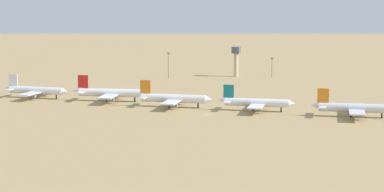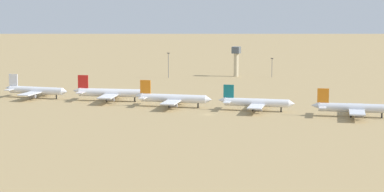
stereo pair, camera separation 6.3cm
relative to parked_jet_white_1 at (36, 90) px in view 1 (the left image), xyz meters
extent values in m
plane|color=tan|center=(104.19, -18.27, -4.11)|extent=(4000.00, 4000.00, 0.00)
cylinder|color=white|center=(0.38, 0.02, 0.04)|extent=(31.78, 5.64, 3.95)
cone|color=white|center=(17.54, 0.94, 0.04)|extent=(3.16, 3.91, 3.75)
cone|color=white|center=(-16.79, -0.90, 0.63)|extent=(4.13, 3.57, 3.36)
cube|color=white|center=(-13.43, -0.72, 5.22)|extent=(5.16, 0.77, 6.42)
cube|color=white|center=(-13.64, 3.22, 0.43)|extent=(3.52, 6.88, 0.36)
cube|color=white|center=(-13.22, -4.67, 0.43)|extent=(3.52, 6.88, 0.36)
cube|color=white|center=(1.37, 0.07, -0.56)|extent=(8.40, 31.93, 0.55)
cylinder|color=slate|center=(1.96, 7.53, -1.94)|extent=(3.67, 2.36, 2.17)
cylinder|color=slate|center=(2.75, -7.27, -1.94)|extent=(3.67, 2.36, 2.17)
cylinder|color=black|center=(12.38, 0.66, -3.03)|extent=(0.69, 0.69, 2.17)
cylinder|color=black|center=(-1.23, 2.31, -3.03)|extent=(0.69, 0.69, 2.17)
cylinder|color=black|center=(-0.97, -2.43, -3.03)|extent=(0.69, 0.69, 2.17)
cylinder|color=white|center=(43.30, 3.69, 0.35)|extent=(34.14, 10.94, 4.25)
cone|color=white|center=(61.41, 7.38, 0.35)|extent=(3.93, 4.59, 4.04)
cone|color=white|center=(25.20, 0.01, 0.98)|extent=(4.88, 4.38, 3.61)
cube|color=red|center=(28.74, 0.73, 5.92)|extent=(5.52, 1.62, 6.90)
cube|color=white|center=(27.89, 4.89, 0.77)|extent=(4.77, 7.75, 0.38)
cube|color=white|center=(29.58, -3.43, 0.77)|extent=(4.77, 7.75, 0.38)
cube|color=white|center=(44.34, 3.91, -0.29)|extent=(13.85, 34.74, 0.59)
cylinder|color=slate|center=(43.80, 11.92, -1.78)|extent=(4.21, 3.05, 2.34)
cylinder|color=slate|center=(46.97, -3.69, -1.78)|extent=(4.21, 3.05, 2.34)
cylinder|color=black|center=(55.96, 6.27, -2.94)|extent=(0.74, 0.74, 2.34)
cylinder|color=black|center=(41.23, 5.87, -2.94)|extent=(0.74, 0.74, 2.34)
cylinder|color=black|center=(42.25, 0.88, -2.94)|extent=(0.74, 0.74, 2.34)
cylinder|color=white|center=(81.36, -2.85, 0.22)|extent=(33.24, 8.34, 4.12)
cone|color=white|center=(99.15, -0.54, 0.22)|extent=(3.57, 4.28, 3.92)
cone|color=white|center=(63.57, -5.16, 0.84)|extent=(4.54, 4.01, 3.50)
cube|color=orange|center=(67.05, -4.71, 5.63)|extent=(5.38, 1.20, 6.70)
cube|color=white|center=(66.52, -0.62, 0.63)|extent=(4.17, 7.38, 0.37)
cube|color=white|center=(67.58, -8.80, 0.63)|extent=(4.17, 7.38, 0.37)
cube|color=white|center=(82.38, -2.72, -0.40)|extent=(11.20, 33.61, 0.58)
cylinder|color=slate|center=(82.41, 5.08, -1.84)|extent=(3.97, 2.73, 2.27)
cylinder|color=slate|center=(84.40, -10.25, -1.84)|extent=(3.97, 2.73, 2.27)
cylinder|color=black|center=(93.79, -1.24, -2.98)|extent=(0.72, 0.72, 2.27)
cylinder|color=black|center=(79.51, -0.60, -2.98)|extent=(0.72, 0.72, 2.27)
cylinder|color=black|center=(80.14, -5.51, -2.98)|extent=(0.72, 0.72, 2.27)
cylinder|color=white|center=(123.23, -0.09, -0.03)|extent=(31.33, 7.83, 3.89)
cone|color=white|center=(140.00, 2.07, -0.03)|extent=(3.36, 4.03, 3.69)
cone|color=white|center=(106.47, -2.25, 0.55)|extent=(4.28, 3.77, 3.30)
cube|color=#14727A|center=(109.74, -1.83, 5.07)|extent=(5.07, 1.13, 6.31)
cube|color=white|center=(109.25, 2.03, 0.36)|extent=(3.93, 6.95, 0.35)
cube|color=white|center=(110.24, -5.68, 0.36)|extent=(3.93, 6.95, 0.35)
cube|color=white|center=(124.20, 0.04, -0.61)|extent=(10.53, 31.68, 0.54)
cylinder|color=slate|center=(124.23, 7.39, -1.97)|extent=(3.74, 2.57, 2.14)
cylinder|color=slate|center=(126.09, -7.07, -1.97)|extent=(3.74, 2.57, 2.14)
cylinder|color=black|center=(134.95, 1.42, -3.04)|extent=(0.68, 0.68, 2.14)
cylinder|color=black|center=(121.49, 2.04, -3.04)|extent=(0.68, 0.68, 2.14)
cylinder|color=black|center=(122.08, -2.59, -3.04)|extent=(0.68, 0.68, 2.14)
cylinder|color=silver|center=(169.55, -1.05, 0.13)|extent=(32.53, 9.10, 4.04)
cone|color=silver|center=(152.21, -3.83, 0.73)|extent=(4.53, 4.03, 3.43)
cube|color=orange|center=(155.60, -3.28, 5.43)|extent=(5.26, 1.33, 6.56)
cube|color=silver|center=(154.96, 0.70, 0.53)|extent=(4.28, 7.29, 0.36)
cube|color=silver|center=(156.24, -7.27, 0.53)|extent=(4.28, 7.29, 0.36)
cube|color=silver|center=(170.55, -0.89, -0.48)|extent=(11.89, 32.98, 0.57)
cylinder|color=slate|center=(170.35, 6.75, -1.89)|extent=(3.94, 2.77, 2.22)
cylinder|color=slate|center=(172.74, -8.20, -1.89)|extent=(3.94, 2.77, 2.22)
cylinder|color=black|center=(181.67, 0.90, -3.00)|extent=(0.71, 0.71, 2.22)
cylinder|color=black|center=(167.67, 1.11, -3.00)|extent=(0.71, 0.71, 2.22)
cylinder|color=black|center=(168.44, -3.68, -3.00)|extent=(0.71, 0.71, 2.22)
cylinder|color=#C6B793|center=(72.38, 134.22, 3.80)|extent=(3.20, 3.20, 15.82)
cube|color=#4C5660|center=(72.38, 134.22, 13.94)|extent=(5.20, 5.20, 4.46)
cylinder|color=#59595E|center=(32.52, 109.96, 4.10)|extent=(0.36, 0.36, 16.41)
cube|color=#333333|center=(32.52, 109.96, 12.55)|extent=(1.80, 0.50, 0.50)
cylinder|color=#59595E|center=(96.46, 137.97, 2.14)|extent=(0.36, 0.36, 12.51)
cube|color=#333333|center=(96.46, 137.97, 8.64)|extent=(1.80, 0.50, 0.50)
camera|label=1|loc=(210.74, -325.13, 51.50)|focal=66.20mm
camera|label=2|loc=(210.80, -325.11, 51.50)|focal=66.20mm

